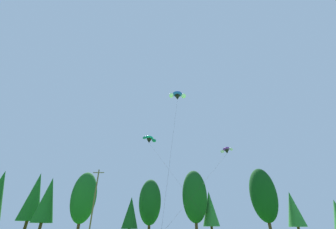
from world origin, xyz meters
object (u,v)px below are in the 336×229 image
utility_pole (94,202)px  parafoil_kite_high_blue_white (177,96)px  parafoil_kite_far_purple (227,150)px  parafoil_kite_mid_teal (149,139)px

utility_pole → parafoil_kite_high_blue_white: size_ratio=0.55×
utility_pole → parafoil_kite_high_blue_white: 25.82m
parafoil_kite_high_blue_white → parafoil_kite_far_purple: parafoil_kite_high_blue_white is taller
utility_pole → parafoil_kite_mid_teal: size_ratio=0.63×
utility_pole → parafoil_kite_high_blue_white: parafoil_kite_high_blue_white is taller
parafoil_kite_mid_teal → parafoil_kite_far_purple: size_ratio=1.29×
utility_pole → parafoil_kite_far_purple: bearing=-14.0°
utility_pole → parafoil_kite_mid_teal: parafoil_kite_mid_teal is taller
parafoil_kite_mid_teal → parafoil_kite_far_purple: 16.12m
parafoil_kite_high_blue_white → parafoil_kite_mid_teal: bearing=123.5°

